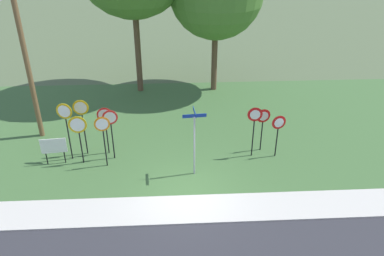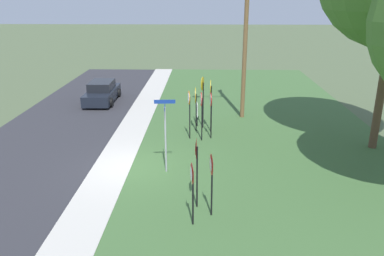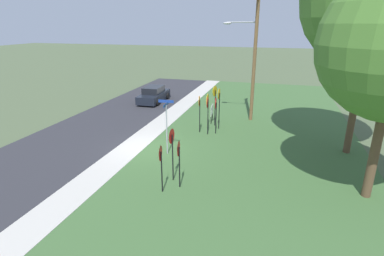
# 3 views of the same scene
# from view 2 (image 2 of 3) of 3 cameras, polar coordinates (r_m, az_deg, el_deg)

# --- Properties ---
(ground_plane) EXTENTS (160.00, 160.00, 0.00)m
(ground_plane) POSITION_cam_2_polar(r_m,az_deg,el_deg) (16.39, -8.93, -5.79)
(ground_plane) COLOR #4C5B3D
(road_asphalt) EXTENTS (44.00, 6.40, 0.01)m
(road_asphalt) POSITION_cam_2_polar(r_m,az_deg,el_deg) (17.89, -24.28, -5.14)
(road_asphalt) COLOR #2D2D33
(road_asphalt) RESTS_ON ground_plane
(sidewalk_strip) EXTENTS (44.00, 1.60, 0.06)m
(sidewalk_strip) POSITION_cam_2_polar(r_m,az_deg,el_deg) (16.54, -11.67, -5.61)
(sidewalk_strip) COLOR #BCB7AD
(sidewalk_strip) RESTS_ON ground_plane
(grass_median) EXTENTS (44.00, 12.00, 0.04)m
(grass_median) POSITION_cam_2_polar(r_m,az_deg,el_deg) (16.39, 12.28, -5.94)
(grass_median) COLOR #3D6033
(grass_median) RESTS_ON ground_plane
(stop_sign_near_left) EXTENTS (0.67, 0.11, 2.33)m
(stop_sign_near_left) POSITION_cam_2_polar(r_m,az_deg,el_deg) (18.81, 2.79, 3.30)
(stop_sign_near_left) COLOR black
(stop_sign_near_left) RESTS_ON grass_median
(stop_sign_near_right) EXTENTS (0.78, 0.10, 2.32)m
(stop_sign_near_right) POSITION_cam_2_polar(r_m,az_deg,el_deg) (19.79, 0.52, 4.16)
(stop_sign_near_right) COLOR black
(stop_sign_near_right) RESTS_ON grass_median
(stop_sign_far_left) EXTENTS (0.70, 0.09, 2.72)m
(stop_sign_far_left) POSITION_cam_2_polar(r_m,az_deg,el_deg) (19.69, 2.77, 4.90)
(stop_sign_far_left) COLOR black
(stop_sign_far_left) RESTS_ON grass_median
(stop_sign_far_center) EXTENTS (0.66, 0.12, 2.42)m
(stop_sign_far_center) POSITION_cam_2_polar(r_m,az_deg,el_deg) (18.49, 1.40, 3.24)
(stop_sign_far_center) COLOR black
(stop_sign_far_center) RESTS_ON grass_median
(stop_sign_far_right) EXTENTS (0.70, 0.16, 2.77)m
(stop_sign_far_right) POSITION_cam_2_polar(r_m,az_deg,el_deg) (20.26, 1.59, 5.44)
(stop_sign_far_right) COLOR black
(stop_sign_far_right) RESTS_ON grass_median
(stop_sign_center_tall) EXTENTS (0.65, 0.13, 2.41)m
(stop_sign_center_tall) POSITION_cam_2_polar(r_m,az_deg,el_deg) (18.74, -0.42, 3.44)
(stop_sign_center_tall) COLOR black
(stop_sign_center_tall) RESTS_ON grass_median
(yield_sign_near_left) EXTENTS (0.66, 0.13, 2.12)m
(yield_sign_near_left) POSITION_cam_2_polar(r_m,az_deg,el_deg) (12.19, 2.83, -6.36)
(yield_sign_near_left) COLOR black
(yield_sign_near_left) RESTS_ON grass_median
(yield_sign_near_right) EXTENTS (0.65, 0.14, 2.07)m
(yield_sign_near_right) POSITION_cam_2_polar(r_m,az_deg,el_deg) (11.70, -0.02, -7.69)
(yield_sign_near_right) COLOR black
(yield_sign_near_right) RESTS_ON grass_median
(yield_sign_far_left) EXTENTS (0.66, 0.10, 2.45)m
(yield_sign_far_left) POSITION_cam_2_polar(r_m,az_deg,el_deg) (12.54, 0.62, -4.32)
(yield_sign_far_left) COLOR black
(yield_sign_far_left) RESTS_ON grass_median
(street_name_post) EXTENTS (0.96, 0.81, 2.99)m
(street_name_post) POSITION_cam_2_polar(r_m,az_deg,el_deg) (15.16, -3.94, -0.27)
(street_name_post) COLOR #9EA0A8
(street_name_post) RESTS_ON grass_median
(utility_pole) EXTENTS (2.10, 2.38, 9.43)m
(utility_pole) POSITION_cam_2_polar(r_m,az_deg,el_deg) (21.87, 7.53, 14.43)
(utility_pole) COLOR brown
(utility_pole) RESTS_ON grass_median
(notice_board) EXTENTS (1.10, 0.14, 1.25)m
(notice_board) POSITION_cam_2_polar(r_m,az_deg,el_deg) (21.17, 0.69, 2.75)
(notice_board) COLOR black
(notice_board) RESTS_ON grass_median
(parked_hatchback_near) EXTENTS (4.26, 1.96, 1.39)m
(parked_hatchback_near) POSITION_cam_2_polar(r_m,az_deg,el_deg) (26.53, -13.09, 5.12)
(parked_hatchback_near) COLOR black
(parked_hatchback_near) RESTS_ON road_asphalt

